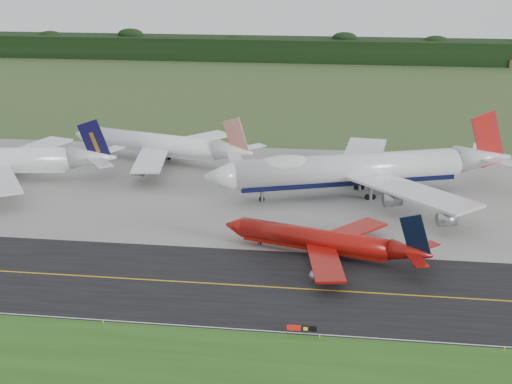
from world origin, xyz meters
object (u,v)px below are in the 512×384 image
object	(u,v)px
jet_red_737	(325,241)
taxiway_sign	(302,328)
jet_ba_747	(359,169)
jet_star_tail	(160,145)

from	to	relation	value
jet_red_737	taxiway_sign	xyz separation A→B (m)	(-2.34, -30.75, -2.07)
taxiway_sign	jet_ba_747	bearing A→B (deg)	82.59
jet_star_tail	jet_ba_747	bearing A→B (deg)	-21.16
jet_red_737	jet_star_tail	bearing A→B (deg)	129.18
jet_star_tail	taxiway_sign	distance (m)	101.63
jet_ba_747	taxiway_sign	bearing A→B (deg)	-97.41
jet_ba_747	jet_red_737	world-z (taller)	jet_ba_747
taxiway_sign	jet_red_737	bearing A→B (deg)	85.65
jet_ba_747	jet_star_tail	bearing A→B (deg)	158.84
jet_ba_747	jet_red_737	bearing A→B (deg)	-99.83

